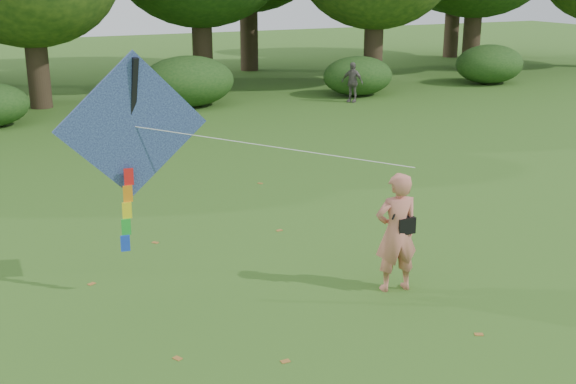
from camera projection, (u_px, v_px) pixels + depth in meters
name	position (u px, v px, depth m)	size (l,w,h in m)	color
ground	(374.00, 326.00, 10.26)	(100.00, 100.00, 0.00)	#265114
man_kite_flyer	(396.00, 232.00, 11.18)	(0.70, 0.46, 1.92)	#CF7561
bystander_right	(352.00, 82.00, 27.65)	(0.90, 0.37, 1.53)	#655D5A
crossbody_bag	(404.00, 224.00, 11.16)	(0.43, 0.20, 0.73)	black
flying_kite	(133.00, 129.00, 10.54)	(5.04, 1.92, 3.06)	#2762AB
shrub_band	(87.00, 92.00, 24.93)	(39.15, 3.22, 1.88)	#264919
fallen_leaves	(353.00, 281.00, 11.76)	(9.01, 11.30, 0.01)	#996229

